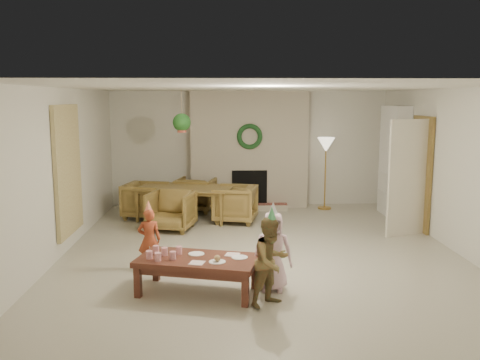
{
  "coord_description": "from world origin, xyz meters",
  "views": [
    {
      "loc": [
        -0.59,
        -7.65,
        2.34
      ],
      "look_at": [
        -0.3,
        0.4,
        1.05
      ],
      "focal_mm": 38.14,
      "sensor_mm": 36.0,
      "label": 1
    }
  ],
  "objects_px": {
    "dining_table": "(185,204)",
    "dining_chair_far": "(196,194)",
    "dining_chair_near": "(171,211)",
    "dining_chair_left": "(146,200)",
    "dining_chair_right": "(235,204)",
    "coffee_table_top": "(198,260)",
    "child_red": "(149,240)",
    "child_plaid": "(271,261)",
    "child_pink": "(273,251)"
  },
  "relations": [
    {
      "from": "dining_table",
      "to": "dining_chair_far",
      "type": "xyz_separation_m",
      "value": [
        0.18,
        0.78,
        0.03
      ]
    },
    {
      "from": "dining_chair_near",
      "to": "dining_chair_left",
      "type": "height_order",
      "value": "same"
    },
    {
      "from": "dining_chair_right",
      "to": "dining_chair_near",
      "type": "bearing_deg",
      "value": -51.34
    },
    {
      "from": "dining_table",
      "to": "dining_chair_left",
      "type": "distance_m",
      "value": 0.8
    },
    {
      "from": "coffee_table_top",
      "to": "dining_chair_left",
      "type": "bearing_deg",
      "value": 121.21
    },
    {
      "from": "coffee_table_top",
      "to": "child_red",
      "type": "relative_size",
      "value": 1.66
    },
    {
      "from": "dining_chair_right",
      "to": "child_plaid",
      "type": "xyz_separation_m",
      "value": [
        0.31,
        -3.98,
        0.16
      ]
    },
    {
      "from": "dining_chair_far",
      "to": "coffee_table_top",
      "type": "xyz_separation_m",
      "value": [
        0.25,
        -4.59,
        0.05
      ]
    },
    {
      "from": "dining_table",
      "to": "dining_chair_right",
      "type": "distance_m",
      "value": 1.0
    },
    {
      "from": "dining_chair_right",
      "to": "child_pink",
      "type": "distance_m",
      "value": 3.54
    },
    {
      "from": "dining_chair_right",
      "to": "coffee_table_top",
      "type": "xyz_separation_m",
      "value": [
        -0.55,
        -3.58,
        0.05
      ]
    },
    {
      "from": "dining_chair_left",
      "to": "child_red",
      "type": "relative_size",
      "value": 0.9
    },
    {
      "from": "dining_chair_right",
      "to": "coffee_table_top",
      "type": "bearing_deg",
      "value": 4.41
    },
    {
      "from": "child_red",
      "to": "dining_chair_right",
      "type": "bearing_deg",
      "value": -121.12
    },
    {
      "from": "dining_table",
      "to": "child_red",
      "type": "bearing_deg",
      "value": -82.09
    },
    {
      "from": "dining_chair_far",
      "to": "child_pink",
      "type": "relative_size",
      "value": 0.79
    },
    {
      "from": "dining_chair_far",
      "to": "child_plaid",
      "type": "xyz_separation_m",
      "value": [
        1.1,
        -4.99,
        0.16
      ]
    },
    {
      "from": "dining_chair_left",
      "to": "coffee_table_top",
      "type": "xyz_separation_m",
      "value": [
        1.21,
        -3.99,
        0.05
      ]
    },
    {
      "from": "dining_chair_near",
      "to": "child_pink",
      "type": "xyz_separation_m",
      "value": [
        1.53,
        -2.97,
        0.14
      ]
    },
    {
      "from": "child_red",
      "to": "dining_table",
      "type": "bearing_deg",
      "value": -101.77
    },
    {
      "from": "dining_table",
      "to": "dining_chair_right",
      "type": "xyz_separation_m",
      "value": [
        0.98,
        -0.23,
        0.03
      ]
    },
    {
      "from": "dining_chair_near",
      "to": "child_plaid",
      "type": "bearing_deg",
      "value": -53.74
    },
    {
      "from": "dining_chair_near",
      "to": "child_plaid",
      "type": "relative_size",
      "value": 0.76
    },
    {
      "from": "child_red",
      "to": "child_pink",
      "type": "relative_size",
      "value": 0.88
    },
    {
      "from": "dining_table",
      "to": "dining_chair_right",
      "type": "height_order",
      "value": "dining_chair_right"
    },
    {
      "from": "child_plaid",
      "to": "coffee_table_top",
      "type": "bearing_deg",
      "value": 116.3
    },
    {
      "from": "dining_chair_near",
      "to": "child_red",
      "type": "distance_m",
      "value": 2.18
    },
    {
      "from": "dining_table",
      "to": "child_red",
      "type": "relative_size",
      "value": 2.11
    },
    {
      "from": "dining_table",
      "to": "dining_chair_far",
      "type": "relative_size",
      "value": 2.34
    },
    {
      "from": "dining_chair_right",
      "to": "child_pink",
      "type": "bearing_deg",
      "value": 19.09
    },
    {
      "from": "dining_chair_near",
      "to": "dining_chair_far",
      "type": "bearing_deg",
      "value": 90.0
    },
    {
      "from": "dining_chair_left",
      "to": "child_plaid",
      "type": "distance_m",
      "value": 4.85
    },
    {
      "from": "dining_chair_right",
      "to": "child_red",
      "type": "relative_size",
      "value": 0.9
    },
    {
      "from": "child_red",
      "to": "child_pink",
      "type": "xyz_separation_m",
      "value": [
        1.61,
        -0.79,
        0.06
      ]
    },
    {
      "from": "dining_chair_far",
      "to": "child_red",
      "type": "height_order",
      "value": "child_red"
    },
    {
      "from": "dining_chair_near",
      "to": "dining_chair_right",
      "type": "xyz_separation_m",
      "value": [
        1.16,
        0.55,
        0.0
      ]
    },
    {
      "from": "coffee_table_top",
      "to": "child_pink",
      "type": "relative_size",
      "value": 1.46
    },
    {
      "from": "child_plaid",
      "to": "dining_chair_left",
      "type": "bearing_deg",
      "value": 76.46
    },
    {
      "from": "coffee_table_top",
      "to": "child_plaid",
      "type": "xyz_separation_m",
      "value": [
        0.85,
        -0.4,
        0.11
      ]
    },
    {
      "from": "dining_chair_far",
      "to": "dining_table",
      "type": "bearing_deg",
      "value": 90.0
    },
    {
      "from": "coffee_table_top",
      "to": "child_pink",
      "type": "bearing_deg",
      "value": 18.08
    },
    {
      "from": "coffee_table_top",
      "to": "child_red",
      "type": "distance_m",
      "value": 1.1
    },
    {
      "from": "child_plaid",
      "to": "child_red",
      "type": "bearing_deg",
      "value": 102.37
    },
    {
      "from": "child_pink",
      "to": "dining_chair_near",
      "type": "bearing_deg",
      "value": 123.11
    },
    {
      "from": "dining_chair_near",
      "to": "dining_chair_far",
      "type": "relative_size",
      "value": 1.0
    },
    {
      "from": "child_red",
      "to": "child_plaid",
      "type": "relative_size",
      "value": 0.84
    },
    {
      "from": "dining_table",
      "to": "dining_chair_near",
      "type": "relative_size",
      "value": 2.34
    },
    {
      "from": "dining_chair_left",
      "to": "dining_chair_right",
      "type": "relative_size",
      "value": 1.0
    },
    {
      "from": "child_plaid",
      "to": "dining_chair_near",
      "type": "bearing_deg",
      "value": 74.42
    },
    {
      "from": "dining_chair_left",
      "to": "child_plaid",
      "type": "height_order",
      "value": "child_plaid"
    }
  ]
}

